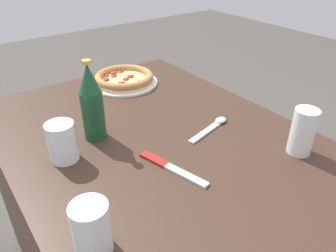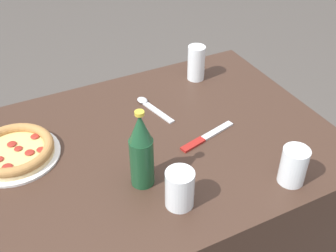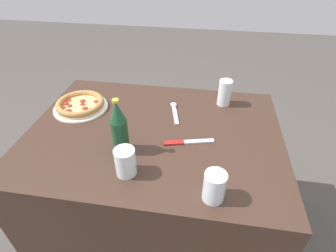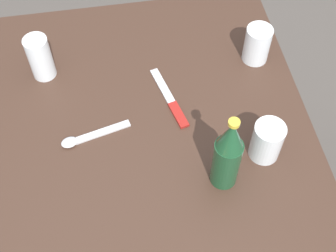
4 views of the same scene
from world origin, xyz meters
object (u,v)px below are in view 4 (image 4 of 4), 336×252
object	(u,v)px
spoon	(85,138)
glass_mango_juice	(266,142)
glass_lemonade	(257,46)
knife	(170,100)
beer_bottle	(228,154)
glass_cola	(41,59)

from	to	relation	value
spoon	glass_mango_juice	bearing A→B (deg)	75.22
glass_lemonade	glass_mango_juice	size ratio (longest dim) A/B	1.02
knife	spoon	xyz separation A→B (m)	(0.09, -0.24, 0.00)
knife	spoon	size ratio (longest dim) A/B	1.15
glass_lemonade	beer_bottle	size ratio (longest dim) A/B	0.46
glass_lemonade	knife	world-z (taller)	glass_lemonade
beer_bottle	glass_lemonade	bearing A→B (deg)	153.94
glass_cola	glass_lemonade	world-z (taller)	glass_cola
glass_cola	glass_mango_juice	world-z (taller)	glass_cola
glass_cola	knife	distance (m)	0.38
glass_cola	beer_bottle	size ratio (longest dim) A/B	0.55
glass_cola	glass_mango_juice	bearing A→B (deg)	56.49
knife	beer_bottle	bearing A→B (deg)	18.87
glass_cola	spoon	size ratio (longest dim) A/B	0.72
beer_bottle	spoon	xyz separation A→B (m)	(-0.17, -0.33, -0.11)
beer_bottle	glass_cola	bearing A→B (deg)	-134.18
glass_cola	glass_mango_juice	distance (m)	0.65
glass_cola	glass_lemonade	xyz separation A→B (m)	(0.04, 0.61, -0.01)
glass_mango_juice	beer_bottle	xyz separation A→B (m)	(0.05, -0.12, 0.06)
spoon	knife	bearing A→B (deg)	109.64
glass_cola	glass_lemonade	distance (m)	0.61
beer_bottle	spoon	bearing A→B (deg)	-117.61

